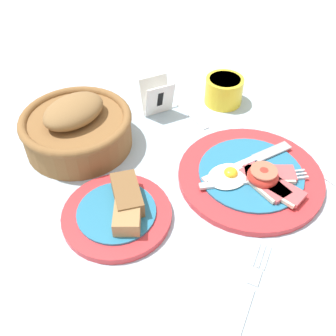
# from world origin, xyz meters

# --- Properties ---
(ground_plane) EXTENTS (3.00, 3.00, 0.00)m
(ground_plane) POSITION_xyz_m (0.00, 0.00, 0.00)
(ground_plane) COLOR #A3BCD1
(breakfast_plate) EXTENTS (0.25, 0.25, 0.04)m
(breakfast_plate) POSITION_xyz_m (0.06, -0.03, 0.01)
(breakfast_plate) COLOR red
(breakfast_plate) RESTS_ON ground_plane
(bread_plate) EXTENTS (0.17, 0.17, 0.04)m
(bread_plate) POSITION_xyz_m (-0.17, 0.02, 0.01)
(bread_plate) COLOR red
(bread_plate) RESTS_ON ground_plane
(sugar_cup) EXTENTS (0.08, 0.08, 0.06)m
(sugar_cup) POSITION_xyz_m (0.16, 0.19, 0.03)
(sugar_cup) COLOR yellow
(sugar_cup) RESTS_ON ground_plane
(bread_basket) EXTENTS (0.20, 0.20, 0.10)m
(bread_basket) POSITION_xyz_m (-0.16, 0.22, 0.04)
(bread_basket) COLOR brown
(bread_basket) RESTS_ON ground_plane
(number_card) EXTENTS (0.07, 0.05, 0.07)m
(number_card) POSITION_xyz_m (0.02, 0.23, 0.04)
(number_card) COLOR white
(number_card) RESTS_ON ground_plane
(teaspoon_near_cup) EXTENTS (0.03, 0.19, 0.01)m
(teaspoon_near_cup) POSITION_xyz_m (0.07, 0.10, 0.01)
(teaspoon_near_cup) COLOR silver
(teaspoon_near_cup) RESTS_ON ground_plane
(fork_on_cloth) EXTENTS (0.16, 0.11, 0.01)m
(fork_on_cloth) POSITION_xyz_m (-0.10, -0.19, 0.00)
(fork_on_cloth) COLOR silver
(fork_on_cloth) RESTS_ON ground_plane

